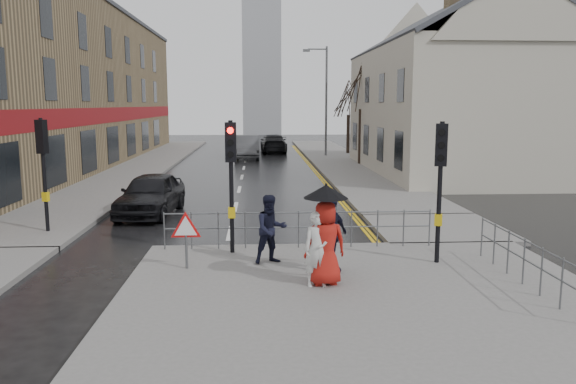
{
  "coord_description": "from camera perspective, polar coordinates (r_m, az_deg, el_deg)",
  "views": [
    {
      "loc": [
        0.88,
        -13.99,
        3.93
      ],
      "look_at": [
        1.78,
        2.76,
        1.31
      ],
      "focal_mm": 35.0,
      "sensor_mm": 36.0,
      "label": 1
    }
  ],
  "objects": [
    {
      "name": "building_right_cream",
      "position": [
        33.87,
        16.32,
        9.97
      ],
      "size": [
        9.0,
        16.4,
        10.1
      ],
      "color": "#B2AD9B",
      "rests_on": "ground"
    },
    {
      "name": "tree_near",
      "position": [
        36.61,
        7.46,
        10.7
      ],
      "size": [
        2.4,
        2.4,
        6.58
      ],
      "color": "#2D2019",
      "rests_on": "right_pavement"
    },
    {
      "name": "guard_railing_side",
      "position": [
        12.94,
        22.89,
        -5.63
      ],
      "size": [
        0.04,
        4.54,
        1.0
      ],
      "color": "#595B5E",
      "rests_on": "near_pavement"
    },
    {
      "name": "pedestrian_b",
      "position": [
        13.48,
        -1.74,
        -3.8
      ],
      "size": [
        0.97,
        0.87,
        1.66
      ],
      "primitive_type": "imported",
      "rotation": [
        0.0,
        0.0,
        0.35
      ],
      "color": "black",
      "rests_on": "near_pavement"
    },
    {
      "name": "car_mid",
      "position": [
        41.5,
        -4.2,
        4.58
      ],
      "size": [
        1.87,
        5.11,
        1.67
      ],
      "primitive_type": "imported",
      "rotation": [
        0.0,
        0.0,
        0.02
      ],
      "color": "#444548",
      "rests_on": "ground"
    },
    {
      "name": "street_lamp",
      "position": [
        42.28,
        3.67,
        9.92
      ],
      "size": [
        1.83,
        0.25,
        8.0
      ],
      "color": "#595B5E",
      "rests_on": "right_pavement"
    },
    {
      "name": "car_far",
      "position": [
        46.44,
        -1.48,
        4.95
      ],
      "size": [
        2.16,
        5.19,
        1.5
      ],
      "primitive_type": "imported",
      "rotation": [
        0.0,
        0.0,
        3.15
      ],
      "color": "black",
      "rests_on": "ground"
    },
    {
      "name": "pedestrian_d",
      "position": [
        12.75,
        4.26,
        -4.35
      ],
      "size": [
        1.08,
        0.97,
        1.76
      ],
      "primitive_type": "imported",
      "rotation": [
        0.0,
        0.0,
        0.66
      ],
      "color": "black",
      "rests_on": "near_pavement"
    },
    {
      "name": "tree_far",
      "position": [
        44.56,
        6.18,
        9.47
      ],
      "size": [
        2.4,
        2.4,
        5.64
      ],
      "color": "#2D2019",
      "rests_on": "right_pavement"
    },
    {
      "name": "ground",
      "position": [
        14.55,
        -6.49,
        -6.84
      ],
      "size": [
        120.0,
        120.0,
        0.0
      ],
      "primitive_type": "plane",
      "color": "black",
      "rests_on": "ground"
    },
    {
      "name": "traffic_signal_near_left",
      "position": [
        14.27,
        -5.81,
        2.92
      ],
      "size": [
        0.28,
        0.27,
        3.4
      ],
      "color": "black",
      "rests_on": "near_pavement"
    },
    {
      "name": "car_parked",
      "position": [
        20.7,
        -13.77,
        -0.2
      ],
      "size": [
        2.19,
        4.58,
        1.51
      ],
      "primitive_type": "imported",
      "rotation": [
        0.0,
        0.0,
        -0.09
      ],
      "color": "black",
      "rests_on": "ground"
    },
    {
      "name": "right_pavement",
      "position": [
        39.58,
        5.09,
        3.25
      ],
      "size": [
        4.0,
        40.0,
        0.14
      ],
      "primitive_type": "cube",
      "color": "#605E5B",
      "rests_on": "ground"
    },
    {
      "name": "building_left_terrace",
      "position": [
        38.24,
        -23.13,
        9.79
      ],
      "size": [
        8.0,
        42.0,
        10.0
      ],
      "primitive_type": "cube",
      "color": "olive",
      "rests_on": "ground"
    },
    {
      "name": "church_tower",
      "position": [
        76.16,
        -2.69,
        12.69
      ],
      "size": [
        5.0,
        5.0,
        18.0
      ],
      "primitive_type": "cube",
      "color": "#989BA1",
      "rests_on": "ground"
    },
    {
      "name": "pavement_bridge_right",
      "position": [
        18.3,
        14.9,
        -3.59
      ],
      "size": [
        4.0,
        4.2,
        0.14
      ],
      "primitive_type": "cube",
      "color": "#605E5B",
      "rests_on": "ground"
    },
    {
      "name": "near_pavement",
      "position": [
        11.37,
        7.99,
        -11.05
      ],
      "size": [
        10.0,
        9.0,
        0.14
      ],
      "primitive_type": "cube",
      "color": "#605E5B",
      "rests_on": "ground"
    },
    {
      "name": "traffic_signal_far_left",
      "position": [
        18.21,
        -23.63,
        3.5
      ],
      "size": [
        0.34,
        0.33,
        3.4
      ],
      "color": "black",
      "rests_on": "left_pavement"
    },
    {
      "name": "warning_sign",
      "position": [
        13.21,
        -10.34,
        -3.9
      ],
      "size": [
        0.8,
        0.07,
        1.35
      ],
      "color": "#595B5E",
      "rests_on": "near_pavement"
    },
    {
      "name": "pedestrian_with_umbrella",
      "position": [
        11.83,
        3.83,
        -4.06
      ],
      "size": [
        0.96,
        0.96,
        2.14
      ],
      "color": "#A41A13",
      "rests_on": "near_pavement"
    },
    {
      "name": "left_pavement",
      "position": [
        37.91,
        -14.32,
        2.76
      ],
      "size": [
        4.0,
        44.0,
        0.14
      ],
      "primitive_type": "cube",
      "color": "#605E5B",
      "rests_on": "ground"
    },
    {
      "name": "guard_railing_front",
      "position": [
        14.94,
        1.08,
        -2.98
      ],
      "size": [
        7.14,
        0.04,
        1.0
      ],
      "color": "#595B5E",
      "rests_on": "near_pavement"
    },
    {
      "name": "pedestrian_a",
      "position": [
        11.8,
        3.02,
        -5.82
      ],
      "size": [
        0.62,
        0.44,
        1.59
      ],
      "primitive_type": "imported",
      "rotation": [
        0.0,
        0.0,
        0.11
      ],
      "color": "silver",
      "rests_on": "near_pavement"
    },
    {
      "name": "traffic_signal_near_right",
      "position": [
        13.76,
        15.24,
        2.43
      ],
      "size": [
        0.34,
        0.33,
        3.4
      ],
      "color": "black",
      "rests_on": "near_pavement"
    }
  ]
}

